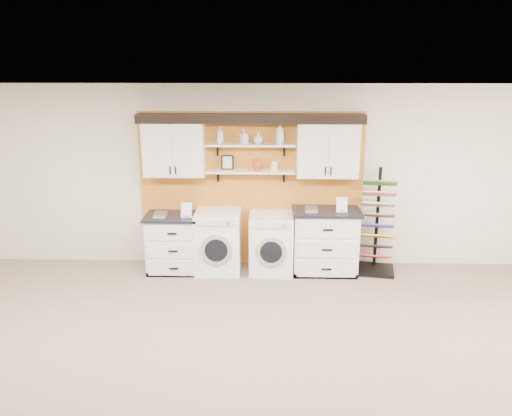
{
  "coord_description": "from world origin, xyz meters",
  "views": [
    {
      "loc": [
        0.28,
        -3.49,
        3.09
      ],
      "look_at": [
        0.12,
        2.3,
        1.4
      ],
      "focal_mm": 35.0,
      "sensor_mm": 36.0,
      "label": 1
    }
  ],
  "objects_px": {
    "base_cabinet_right": "(325,241)",
    "dryer": "(271,243)",
    "washer": "(218,241)",
    "base_cabinet_left": "(177,243)",
    "sample_rack": "(376,239)"
  },
  "relations": [
    {
      "from": "base_cabinet_right",
      "to": "dryer",
      "type": "relative_size",
      "value": 1.11
    },
    {
      "from": "base_cabinet_right",
      "to": "washer",
      "type": "height_order",
      "value": "base_cabinet_right"
    },
    {
      "from": "base_cabinet_right",
      "to": "dryer",
      "type": "xyz_separation_m",
      "value": [
        -0.82,
        -0.0,
        -0.04
      ]
    },
    {
      "from": "base_cabinet_left",
      "to": "dryer",
      "type": "xyz_separation_m",
      "value": [
        1.44,
        -0.0,
        0.01
      ]
    },
    {
      "from": "base_cabinet_right",
      "to": "dryer",
      "type": "bearing_deg",
      "value": -179.76
    },
    {
      "from": "sample_rack",
      "to": "dryer",
      "type": "bearing_deg",
      "value": -168.4
    },
    {
      "from": "base_cabinet_right",
      "to": "dryer",
      "type": "height_order",
      "value": "base_cabinet_right"
    },
    {
      "from": "base_cabinet_right",
      "to": "sample_rack",
      "type": "bearing_deg",
      "value": 2.5
    },
    {
      "from": "dryer",
      "to": "sample_rack",
      "type": "height_order",
      "value": "sample_rack"
    },
    {
      "from": "sample_rack",
      "to": "washer",
      "type": "bearing_deg",
      "value": -168.85
    },
    {
      "from": "base_cabinet_right",
      "to": "sample_rack",
      "type": "height_order",
      "value": "sample_rack"
    },
    {
      "from": "base_cabinet_right",
      "to": "washer",
      "type": "xyz_separation_m",
      "value": [
        -1.62,
        -0.0,
        -0.02
      ]
    },
    {
      "from": "base_cabinet_right",
      "to": "washer",
      "type": "relative_size",
      "value": 1.07
    },
    {
      "from": "washer",
      "to": "base_cabinet_right",
      "type": "bearing_deg",
      "value": 0.12
    },
    {
      "from": "base_cabinet_left",
      "to": "sample_rack",
      "type": "xyz_separation_m",
      "value": [
        3.03,
        0.03,
        0.07
      ]
    }
  ]
}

